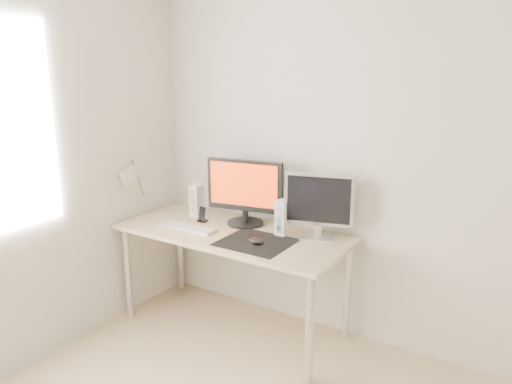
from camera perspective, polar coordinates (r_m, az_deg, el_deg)
The scene contains 11 objects.
wall_back at distance 3.21m, azimuth 14.86°, elevation 3.36°, with size 3.50×3.50×0.00m, color silver.
mousepad at distance 3.21m, azimuth 0.00°, elevation -5.75°, with size 0.45×0.40×0.00m, color black.
mouse at distance 3.17m, azimuth 0.02°, elevation -5.62°, with size 0.11×0.06×0.04m, color black.
desk at distance 3.45m, azimuth -2.69°, elevation -5.70°, with size 1.60×0.70×0.73m.
main_monitor at distance 3.49m, azimuth -1.30°, elevation 0.25°, with size 0.55×0.30×0.47m.
second_monitor at distance 3.24m, azimuth 7.20°, elevation -1.23°, with size 0.44×0.21×0.43m.
speaker_left at distance 3.73m, azimuth -6.81°, elevation -1.00°, with size 0.08×0.09×0.24m.
speaker_right at distance 3.32m, azimuth 3.02°, elevation -2.96°, with size 0.08×0.09×0.24m.
keyboard at distance 3.49m, azimuth -7.73°, elevation -4.07°, with size 0.42×0.12×0.02m.
phone_dock at distance 3.63m, azimuth -6.16°, elevation -2.86°, with size 0.06×0.05×0.11m.
pennant at distance 3.73m, azimuth -14.03°, elevation 1.80°, with size 0.01×0.23×0.29m.
Camera 1 is at (0.93, -1.26, 1.86)m, focal length 35.00 mm.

